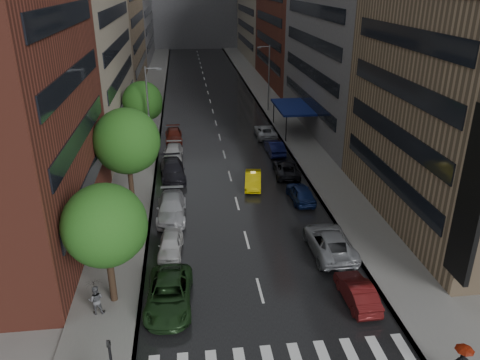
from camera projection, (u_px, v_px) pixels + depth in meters
name	position (u px, v px, depth m)	size (l,w,h in m)	color
ground	(272.00, 337.00, 24.60)	(220.00, 220.00, 0.00)	gray
road	(211.00, 104.00, 70.19)	(14.00, 140.00, 0.01)	black
sidewalk_left	(150.00, 106.00, 69.16)	(4.00, 140.00, 0.15)	gray
sidewalk_right	(270.00, 102.00, 71.16)	(4.00, 140.00, 0.15)	gray
tree_near	(105.00, 226.00, 25.29)	(4.63, 4.63, 7.38)	#382619
tree_mid	(127.00, 141.00, 36.45)	(5.21, 5.21, 8.30)	#382619
tree_far	(143.00, 101.00, 51.94)	(4.42, 4.42, 7.04)	#382619
taxi	(253.00, 180.00, 42.11)	(1.41, 4.04, 1.33)	yellow
parked_cars_left	(172.00, 194.00, 39.22)	(2.83, 35.29, 1.60)	#183216
parked_cars_right	(295.00, 183.00, 41.23)	(2.68, 35.89, 1.61)	#4C0F0F
ped_black_umbrella	(95.00, 295.00, 25.66)	(0.96, 0.98, 2.09)	#525458
ped_red_umbrella	(462.00, 360.00, 21.31)	(1.01, 0.82, 2.01)	black
street_lamp_left	(149.00, 107.00, 49.16)	(1.74, 0.22, 9.00)	gray
street_lamp_right	(268.00, 77.00, 64.55)	(1.74, 0.22, 9.00)	gray
awning	(293.00, 107.00, 56.27)	(4.00, 8.00, 3.12)	navy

